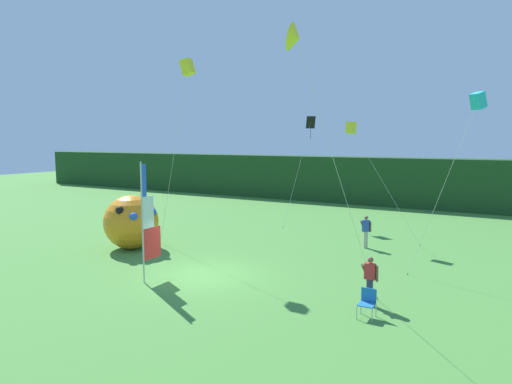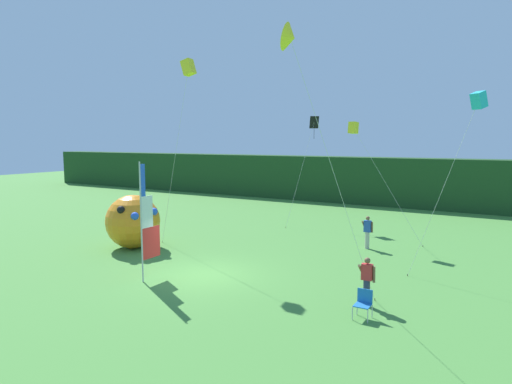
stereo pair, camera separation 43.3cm
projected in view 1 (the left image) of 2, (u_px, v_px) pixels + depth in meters
ground_plane at (204, 275)px, 18.06m from camera, size 120.00×120.00×0.00m
distant_treeline at (364, 180)px, 38.42m from camera, size 80.00×2.40×4.07m
banner_flag at (148, 224)px, 17.11m from camera, size 0.06×1.03×4.72m
person_near_banner at (370, 279)px, 14.70m from camera, size 0.55×0.48×1.66m
person_mid_field at (366, 231)px, 22.53m from camera, size 0.55×0.48×1.68m
inflatable_balloon at (131, 222)px, 22.36m from camera, size 2.80×2.76×2.76m
folding_chair at (368, 301)px, 13.75m from camera, size 0.51×0.51×0.89m
kite_cyan_box_0 at (478, 102)px, 16.58m from camera, size 2.56×0.79×7.38m
kite_yellow_box_1 at (187, 68)px, 20.86m from camera, size 2.95×0.98×9.40m
kite_yellow_delta_2 at (295, 39)px, 12.66m from camera, size 2.23×3.44×8.91m
kite_black_diamond_3 at (309, 128)px, 29.59m from camera, size 0.79×3.59×7.16m
kite_yellow_box_4 at (351, 128)px, 24.31m from camera, size 4.20×0.56×6.56m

